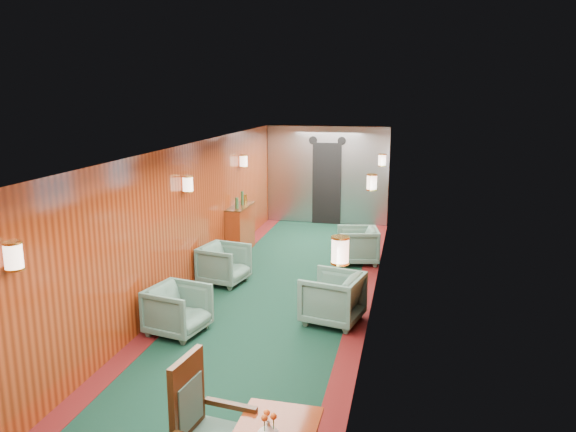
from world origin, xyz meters
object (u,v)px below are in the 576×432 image
Objects in this scene: armchair_right_far at (357,245)px; side_chair at (204,423)px; armchair_left_far at (224,264)px; armchair_right_near at (332,298)px; credenza at (240,228)px; armchair_left_near at (178,310)px.

side_chair is at bearing -16.35° from armchair_right_far.
armchair_right_near reaches higher than armchair_left_far.
armchair_right_near is at bearing -53.64° from credenza.
armchair_left_far is (0.30, -1.92, -0.15)m from credenza.
armchair_left_near is at bearing -167.39° from armchair_left_far.
side_chair is 6.64m from armchair_right_far.
armchair_right_near is at bearing -110.37° from armchair_left_far.
armchair_left_far is at bearing 114.81° from side_chair.
armchair_left_far reaches higher than armchair_left_near.
credenza is 1.95m from armchair_left_far.
armchair_left_near is at bearing -84.98° from credenza.
armchair_left_near is at bearing -40.30° from armchair_right_far.
armchair_right_near is at bearing 89.88° from side_chair.
credenza is 2.43m from armchair_right_far.
credenza is 1.63× the size of armchair_right_far.
side_chair is 7.12m from credenza.
armchair_right_far is at bearing -168.76° from armchair_right_near.
armchair_left_far is (-0.05, 2.07, 0.00)m from armchair_left_near.
armchair_right_far is (0.07, 2.90, -0.02)m from armchair_right_near.
armchair_right_far is at bearing 92.67° from side_chair.
credenza reaches higher than side_chair.
armchair_left_near is 4.25m from armchair_right_far.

